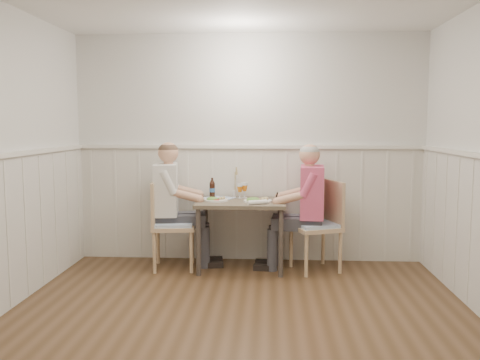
{
  "coord_description": "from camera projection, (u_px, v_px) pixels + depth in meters",
  "views": [
    {
      "loc": [
        0.24,
        -3.6,
        1.58
      ],
      "look_at": [
        -0.07,
        1.64,
        1.0
      ],
      "focal_mm": 38.0,
      "sensor_mm": 36.0,
      "label": 1
    }
  ],
  "objects": [
    {
      "name": "gingham_mat",
      "position": [
        219.0,
        198.0,
        5.69
      ],
      "size": [
        0.4,
        0.37,
        0.01
      ],
      "color": "#5E86BB",
      "rests_on": "dining_table"
    },
    {
      "name": "chair_left",
      "position": [
        168.0,
        221.0,
        5.54
      ],
      "size": [
        0.51,
        0.51,
        0.96
      ],
      "color": "tan",
      "rests_on": "ground"
    },
    {
      "name": "beer_bottle",
      "position": [
        212.0,
        189.0,
        5.73
      ],
      "size": [
        0.06,
        0.06,
        0.23
      ],
      "color": "black",
      "rests_on": "dining_table"
    },
    {
      "name": "grass_vase",
      "position": [
        234.0,
        183.0,
        5.78
      ],
      "size": [
        0.04,
        0.04,
        0.36
      ],
      "color": "silver",
      "rests_on": "dining_table"
    },
    {
      "name": "diner_cream",
      "position": [
        170.0,
        214.0,
        5.62
      ],
      "size": [
        0.69,
        0.48,
        1.41
      ],
      "color": "#3F3F47",
      "rests_on": "ground"
    },
    {
      "name": "dining_table",
      "position": [
        241.0,
        210.0,
        5.52
      ],
      "size": [
        0.96,
        0.7,
        0.75
      ],
      "color": "#484034",
      "rests_on": "ground"
    },
    {
      "name": "wainscot",
      "position": [
        241.0,
        228.0,
        4.36
      ],
      "size": [
        4.0,
        4.49,
        1.34
      ],
      "color": "silver",
      "rests_on": "ground"
    },
    {
      "name": "rolled_napkin",
      "position": [
        257.0,
        202.0,
        5.26
      ],
      "size": [
        0.21,
        0.14,
        0.05
      ],
      "color": "white",
      "rests_on": "dining_table"
    },
    {
      "name": "chair_right",
      "position": [
        321.0,
        222.0,
        5.47
      ],
      "size": [
        0.59,
        0.59,
        0.97
      ],
      "color": "tan",
      "rests_on": "ground"
    },
    {
      "name": "beer_glass_a",
      "position": [
        245.0,
        188.0,
        5.71
      ],
      "size": [
        0.07,
        0.07,
        0.17
      ],
      "color": "silver",
      "rests_on": "dining_table"
    },
    {
      "name": "man_in_pink",
      "position": [
        308.0,
        217.0,
        5.48
      ],
      "size": [
        0.67,
        0.46,
        1.39
      ],
      "color": "#3F3F47",
      "rests_on": "ground"
    },
    {
      "name": "beer_glass_b",
      "position": [
        240.0,
        189.0,
        5.69
      ],
      "size": [
        0.06,
        0.06,
        0.16
      ],
      "color": "silver",
      "rests_on": "dining_table"
    },
    {
      "name": "ground_plane",
      "position": [
        236.0,
        338.0,
        3.76
      ],
      "size": [
        4.5,
        4.5,
        0.0
      ],
      "primitive_type": "plane",
      "color": "#4A331D"
    },
    {
      "name": "room_shell",
      "position": [
        236.0,
        133.0,
        3.59
      ],
      "size": [
        4.04,
        4.54,
        2.6
      ],
      "color": "silver",
      "rests_on": "ground"
    },
    {
      "name": "plate_man",
      "position": [
        257.0,
        200.0,
        5.42
      ],
      "size": [
        0.3,
        0.3,
        0.08
      ],
      "color": "white",
      "rests_on": "dining_table"
    },
    {
      "name": "plate_diner",
      "position": [
        215.0,
        199.0,
        5.49
      ],
      "size": [
        0.26,
        0.26,
        0.07
      ],
      "color": "white",
      "rests_on": "dining_table"
    }
  ]
}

